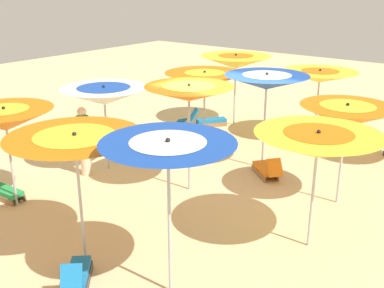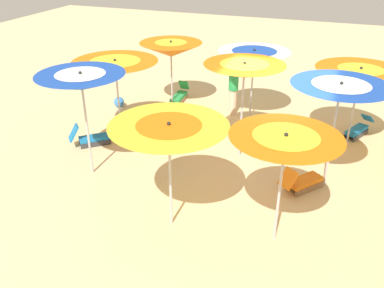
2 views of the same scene
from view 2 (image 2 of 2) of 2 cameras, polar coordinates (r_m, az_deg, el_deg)
name	(u,v)px [view 2 (image 2 of 2)]	position (r m, az deg, el deg)	size (l,w,h in m)	color
ground	(267,169)	(10.26, 10.41, -3.49)	(38.76, 38.76, 0.04)	beige
beach_umbrella_3	(285,147)	(7.06, 12.75, -0.44)	(1.92, 1.92, 2.23)	#B2B2B7
beach_umbrella_4	(340,92)	(9.01, 19.85, 6.76)	(2.06, 2.06, 2.47)	#B2B2B7
beach_umbrella_5	(360,77)	(11.17, 22.25, 8.66)	(2.22, 2.22, 2.21)	#B2B2B7
beach_umbrella_6	(169,136)	(7.31, -3.20, 1.17)	(2.16, 2.16, 2.22)	#B2B2B7
beach_umbrella_7	(244,71)	(9.87, 7.26, 10.09)	(1.94, 1.94, 2.49)	#B2B2B7
beach_umbrella_8	(254,58)	(12.28, 8.59, 11.76)	(2.12, 2.12, 2.18)	#B2B2B7
beach_umbrella_9	(81,82)	(9.29, -15.13, 8.34)	(1.94, 1.94, 2.52)	#B2B2B7
beach_umbrella_10	(115,67)	(10.88, -10.58, 10.41)	(2.21, 2.21, 2.30)	#B2B2B7
beach_umbrella_11	(171,49)	(13.07, -2.93, 12.99)	(1.95, 1.95, 2.19)	#B2B2B7
lounger_1	(302,181)	(9.54, 15.01, -5.02)	(0.97, 1.10, 0.63)	olive
lounger_3	(91,138)	(11.43, -13.85, 0.85)	(1.01, 0.97, 0.65)	#333338
lounger_4	(358,129)	(12.56, 22.07, 1.95)	(0.80, 1.23, 0.52)	#333338
lounger_5	(179,96)	(14.08, -1.76, 6.73)	(0.41, 1.22, 0.59)	olive
beachgoer_0	(233,87)	(12.85, 5.77, 7.92)	(0.30, 0.30, 1.73)	beige
beach_ball	(119,102)	(13.81, -10.09, 5.76)	(0.34, 0.34, 0.34)	#337FE5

